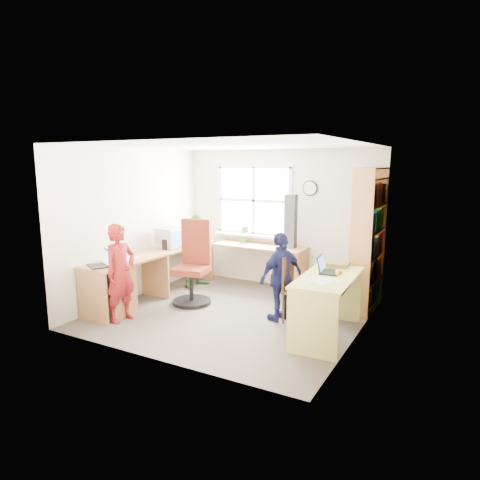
{
  "coord_description": "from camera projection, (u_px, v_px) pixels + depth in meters",
  "views": [
    {
      "loc": [
        2.97,
        -5.16,
        2.17
      ],
      "look_at": [
        0.0,
        0.25,
        1.05
      ],
      "focal_mm": 32.0,
      "sensor_mm": 36.0,
      "label": 1
    }
  ],
  "objects": [
    {
      "name": "laptop_right",
      "position": [
        326.0,
        269.0,
        5.45
      ],
      "size": [
        0.3,
        0.34,
        0.22
      ],
      "rotation": [
        0.0,
        0.0,
        1.69
      ],
      "color": "black",
      "rests_on": "right_desk"
    },
    {
      "name": "game_box",
      "position": [
        338.0,
        264.0,
        5.78
      ],
      "size": [
        0.31,
        0.31,
        0.06
      ],
      "rotation": [
        0.0,
        0.0,
        0.11
      ],
      "color": "red",
      "rests_on": "right_desk"
    },
    {
      "name": "person_navy",
      "position": [
        281.0,
        277.0,
        5.89
      ],
      "size": [
        0.57,
        0.79,
        1.24
      ],
      "primitive_type": "imported",
      "rotation": [
        0.0,
        0.0,
        -1.99
      ],
      "color": "#161A45",
      "rests_on": "ground"
    },
    {
      "name": "speaker_b",
      "position": [
        183.0,
        240.0,
        7.5
      ],
      "size": [
        0.1,
        0.1,
        0.17
      ],
      "rotation": [
        0.0,
        0.0,
        -0.23
      ],
      "color": "black",
      "rests_on": "l_desk"
    },
    {
      "name": "person_red",
      "position": [
        121.0,
        273.0,
        5.85
      ],
      "size": [
        0.36,
        0.52,
        1.36
      ],
      "primitive_type": "imported",
      "rotation": [
        0.0,
        0.0,
        1.49
      ],
      "color": "maroon",
      "rests_on": "ground"
    },
    {
      "name": "bookshelf",
      "position": [
        368.0,
        243.0,
        6.31
      ],
      "size": [
        0.3,
        1.02,
        2.1
      ],
      "color": "#BA7E4A",
      "rests_on": "ground"
    },
    {
      "name": "crt_monitor",
      "position": [
        168.0,
        238.0,
        7.18
      ],
      "size": [
        0.35,
        0.31,
        0.34
      ],
      "rotation": [
        0.0,
        0.0,
        0.01
      ],
      "color": "#A7A7AB",
      "rests_on": "l_desk"
    },
    {
      "name": "cd_tower",
      "position": [
        291.0,
        221.0,
        7.14
      ],
      "size": [
        0.18,
        0.16,
        0.9
      ],
      "rotation": [
        0.0,
        0.0,
        0.03
      ],
      "color": "black",
      "rests_on": "l_desk"
    },
    {
      "name": "paper_b",
      "position": [
        324.0,
        281.0,
        5.04
      ],
      "size": [
        0.36,
        0.39,
        0.0
      ],
      "rotation": [
        0.0,
        0.0,
        -0.5
      ],
      "color": "silver",
      "rests_on": "right_desk"
    },
    {
      "name": "laptop_left",
      "position": [
        101.0,
        262.0,
        5.94
      ],
      "size": [
        0.41,
        0.39,
        0.22
      ],
      "rotation": [
        0.0,
        0.0,
        -0.48
      ],
      "color": "black",
      "rests_on": "l_desk"
    },
    {
      "name": "wooden_chair",
      "position": [
        295.0,
        286.0,
        5.86
      ],
      "size": [
        0.41,
        0.41,
        0.92
      ],
      "rotation": [
        0.0,
        0.0,
        0.02
      ],
      "color": "#482618",
      "rests_on": "ground"
    },
    {
      "name": "potted_plant",
      "position": [
        244.0,
        234.0,
        7.63
      ],
      "size": [
        0.2,
        0.18,
        0.32
      ],
      "primitive_type": "imported",
      "rotation": [
        0.0,
        0.0,
        0.23
      ],
      "color": "#2B6629",
      "rests_on": "l_desk"
    },
    {
      "name": "right_desk",
      "position": [
        328.0,
        293.0,
        5.32
      ],
      "size": [
        0.69,
        1.39,
        0.79
      ],
      "rotation": [
        0.0,
        0.0,
        0.05
      ],
      "color": "#C8C264",
      "rests_on": "ground"
    },
    {
      "name": "person_green",
      "position": [
        200.0,
        251.0,
        7.52
      ],
      "size": [
        0.61,
        0.71,
        1.29
      ],
      "primitive_type": "imported",
      "rotation": [
        0.0,
        0.0,
        1.36
      ],
      "color": "#2F7732",
      "rests_on": "ground"
    },
    {
      "name": "speaker_a",
      "position": [
        166.0,
        244.0,
        7.06
      ],
      "size": [
        0.1,
        0.1,
        0.17
      ],
      "rotation": [
        0.0,
        0.0,
        0.11
      ],
      "color": "black",
      "rests_on": "l_desk"
    },
    {
      "name": "swivel_chair",
      "position": [
        193.0,
        267.0,
        6.66
      ],
      "size": [
        0.72,
        0.72,
        1.3
      ],
      "rotation": [
        0.0,
        0.0,
        0.22
      ],
      "color": "black",
      "rests_on": "ground"
    },
    {
      "name": "l_desk",
      "position": [
        148.0,
        276.0,
        6.53
      ],
      "size": [
        2.38,
        2.95,
        0.75
      ],
      "color": "#BA7E4A",
      "rests_on": "ground"
    },
    {
      "name": "room",
      "position": [
        236.0,
        230.0,
        6.1
      ],
      "size": [
        3.64,
        3.44,
        2.44
      ],
      "color": "#494139",
      "rests_on": "ground"
    },
    {
      "name": "paper_a",
      "position": [
        128.0,
        258.0,
        6.42
      ],
      "size": [
        0.24,
        0.32,
        0.0
      ],
      "rotation": [
        0.0,
        0.0,
        -0.06
      ],
      "color": "silver",
      "rests_on": "l_desk"
    }
  ]
}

